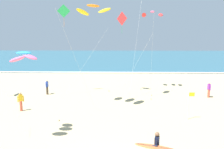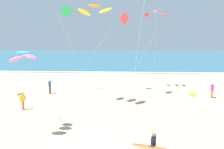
{
  "view_description": "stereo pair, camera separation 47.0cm",
  "coord_description": "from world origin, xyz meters",
  "px_view_note": "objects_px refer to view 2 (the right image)",
  "views": [
    {
      "loc": [
        0.61,
        -9.05,
        6.08
      ],
      "look_at": [
        0.18,
        7.16,
        3.44
      ],
      "focal_mm": 37.86,
      "sensor_mm": 36.0,
      "label": 1
    },
    {
      "loc": [
        1.07,
        -9.03,
        6.08
      ],
      "look_at": [
        0.18,
        7.16,
        3.44
      ],
      "focal_mm": 37.86,
      "sensor_mm": 36.0,
      "label": 2
    }
  ],
  "objects_px": {
    "kite_arc_cobalt_close": "(23,56)",
    "lifeguard_flag": "(190,103)",
    "kite_arc_amber_far": "(95,10)",
    "surfer_lead": "(153,148)",
    "kite_diamond_scarlet_near": "(125,21)",
    "bystander_blue_top": "(50,86)",
    "bystander_purple_top": "(212,90)",
    "kite_diamond_emerald_mid": "(68,14)",
    "bystander_yellow_top": "(23,101)",
    "kite_arc_rose_outer": "(155,14)"
  },
  "relations": [
    {
      "from": "kite_arc_cobalt_close",
      "to": "lifeguard_flag",
      "type": "height_order",
      "value": "kite_arc_cobalt_close"
    },
    {
      "from": "kite_arc_amber_far",
      "to": "lifeguard_flag",
      "type": "height_order",
      "value": "kite_arc_amber_far"
    },
    {
      "from": "surfer_lead",
      "to": "kite_diamond_scarlet_near",
      "type": "xyz_separation_m",
      "value": [
        -1.34,
        14.68,
        6.61
      ]
    },
    {
      "from": "kite_diamond_scarlet_near",
      "to": "kite_arc_cobalt_close",
      "type": "relative_size",
      "value": 1.64
    },
    {
      "from": "kite_arc_amber_far",
      "to": "bystander_blue_top",
      "type": "xyz_separation_m",
      "value": [
        -5.43,
        4.46,
        -7.38
      ]
    },
    {
      "from": "kite_diamond_scarlet_near",
      "to": "kite_arc_cobalt_close",
      "type": "distance_m",
      "value": 13.25
    },
    {
      "from": "bystander_purple_top",
      "to": "kite_diamond_emerald_mid",
      "type": "bearing_deg",
      "value": 174.94
    },
    {
      "from": "bystander_blue_top",
      "to": "bystander_yellow_top",
      "type": "distance_m",
      "value": 5.59
    },
    {
      "from": "bystander_yellow_top",
      "to": "lifeguard_flag",
      "type": "distance_m",
      "value": 13.27
    },
    {
      "from": "kite_arc_cobalt_close",
      "to": "bystander_blue_top",
      "type": "distance_m",
      "value": 11.68
    },
    {
      "from": "kite_diamond_emerald_mid",
      "to": "bystander_purple_top",
      "type": "relative_size",
      "value": 5.82
    },
    {
      "from": "kite_arc_amber_far",
      "to": "bystander_blue_top",
      "type": "height_order",
      "value": "kite_arc_amber_far"
    },
    {
      "from": "bystander_purple_top",
      "to": "lifeguard_flag",
      "type": "distance_m",
      "value": 7.49
    },
    {
      "from": "surfer_lead",
      "to": "kite_arc_amber_far",
      "type": "distance_m",
      "value": 12.38
    },
    {
      "from": "kite_diamond_emerald_mid",
      "to": "surfer_lead",
      "type": "bearing_deg",
      "value": -63.23
    },
    {
      "from": "surfer_lead",
      "to": "bystander_purple_top",
      "type": "xyz_separation_m",
      "value": [
        7.28,
        12.99,
        -0.23
      ]
    },
    {
      "from": "kite_diamond_emerald_mid",
      "to": "kite_arc_amber_far",
      "type": "distance_m",
      "value": 5.96
    },
    {
      "from": "kite_diamond_scarlet_near",
      "to": "bystander_purple_top",
      "type": "distance_m",
      "value": 11.13
    },
    {
      "from": "kite_arc_cobalt_close",
      "to": "bystander_blue_top",
      "type": "bearing_deg",
      "value": 100.89
    },
    {
      "from": "kite_arc_amber_far",
      "to": "bystander_yellow_top",
      "type": "relative_size",
      "value": 5.41
    },
    {
      "from": "kite_arc_amber_far",
      "to": "kite_diamond_emerald_mid",
      "type": "bearing_deg",
      "value": 124.63
    },
    {
      "from": "kite_arc_amber_far",
      "to": "bystander_purple_top",
      "type": "height_order",
      "value": "kite_arc_amber_far"
    },
    {
      "from": "bystander_purple_top",
      "to": "surfer_lead",
      "type": "bearing_deg",
      "value": -119.29
    },
    {
      "from": "kite_arc_cobalt_close",
      "to": "bystander_purple_top",
      "type": "relative_size",
      "value": 3.29
    },
    {
      "from": "kite_diamond_emerald_mid",
      "to": "bystander_yellow_top",
      "type": "xyz_separation_m",
      "value": [
        -2.54,
        -6.01,
        -7.5
      ]
    },
    {
      "from": "kite_diamond_scarlet_near",
      "to": "lifeguard_flag",
      "type": "distance_m",
      "value": 11.35
    },
    {
      "from": "kite_diamond_scarlet_near",
      "to": "lifeguard_flag",
      "type": "relative_size",
      "value": 4.08
    },
    {
      "from": "kite_diamond_emerald_mid",
      "to": "bystander_blue_top",
      "type": "bearing_deg",
      "value": -167.71
    },
    {
      "from": "kite_arc_rose_outer",
      "to": "bystander_blue_top",
      "type": "distance_m",
      "value": 13.88
    },
    {
      "from": "kite_arc_cobalt_close",
      "to": "bystander_purple_top",
      "type": "height_order",
      "value": "kite_arc_cobalt_close"
    },
    {
      "from": "kite_diamond_emerald_mid",
      "to": "bystander_blue_top",
      "type": "height_order",
      "value": "kite_diamond_emerald_mid"
    },
    {
      "from": "bystander_blue_top",
      "to": "lifeguard_flag",
      "type": "height_order",
      "value": "lifeguard_flag"
    },
    {
      "from": "kite_diamond_emerald_mid",
      "to": "bystander_blue_top",
      "type": "relative_size",
      "value": 5.82
    },
    {
      "from": "kite_diamond_scarlet_near",
      "to": "kite_arc_amber_far",
      "type": "xyz_separation_m",
      "value": [
        -2.47,
        -5.32,
        0.55
      ]
    },
    {
      "from": "surfer_lead",
      "to": "kite_diamond_emerald_mid",
      "type": "bearing_deg",
      "value": 116.77
    },
    {
      "from": "bystander_blue_top",
      "to": "bystander_purple_top",
      "type": "xyz_separation_m",
      "value": [
        16.52,
        -0.84,
        0.0
      ]
    },
    {
      "from": "kite_arc_rose_outer",
      "to": "bystander_purple_top",
      "type": "distance_m",
      "value": 10.04
    },
    {
      "from": "kite_arc_cobalt_close",
      "to": "kite_arc_rose_outer",
      "type": "distance_m",
      "value": 16.76
    },
    {
      "from": "kite_diamond_scarlet_near",
      "to": "kite_diamond_emerald_mid",
      "type": "distance_m",
      "value": 5.91
    },
    {
      "from": "kite_diamond_emerald_mid",
      "to": "kite_arc_rose_outer",
      "type": "xyz_separation_m",
      "value": [
        9.17,
        2.42,
        0.18
      ]
    },
    {
      "from": "kite_arc_rose_outer",
      "to": "kite_arc_amber_far",
      "type": "bearing_deg",
      "value": -128.29
    },
    {
      "from": "kite_diamond_scarlet_near",
      "to": "kite_arc_amber_far",
      "type": "bearing_deg",
      "value": -114.9
    },
    {
      "from": "kite_arc_cobalt_close",
      "to": "bystander_yellow_top",
      "type": "distance_m",
      "value": 7.09
    },
    {
      "from": "kite_arc_cobalt_close",
      "to": "lifeguard_flag",
      "type": "relative_size",
      "value": 2.49
    },
    {
      "from": "surfer_lead",
      "to": "kite_diamond_scarlet_near",
      "type": "bearing_deg",
      "value": 95.22
    },
    {
      "from": "kite_arc_cobalt_close",
      "to": "kite_arc_rose_outer",
      "type": "height_order",
      "value": "kite_arc_rose_outer"
    },
    {
      "from": "lifeguard_flag",
      "to": "bystander_blue_top",
      "type": "bearing_deg",
      "value": 150.23
    },
    {
      "from": "kite_diamond_emerald_mid",
      "to": "lifeguard_flag",
      "type": "height_order",
      "value": "kite_diamond_emerald_mid"
    },
    {
      "from": "kite_diamond_scarlet_near",
      "to": "bystander_yellow_top",
      "type": "relative_size",
      "value": 5.39
    },
    {
      "from": "surfer_lead",
      "to": "kite_arc_cobalt_close",
      "type": "bearing_deg",
      "value": 156.66
    }
  ]
}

